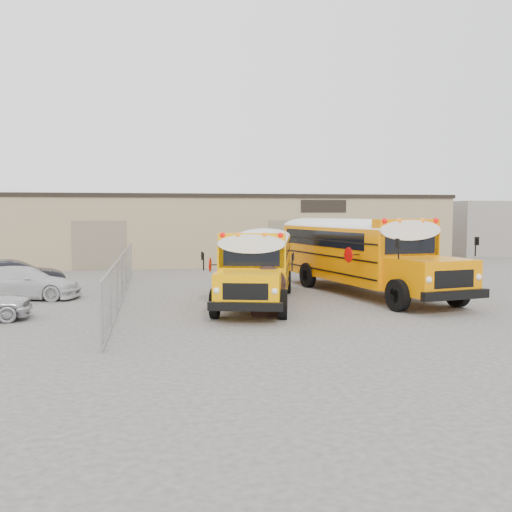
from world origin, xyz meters
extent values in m
plane|color=#4A4744|center=(0.00, 0.00, 0.00)|extent=(120.00, 120.00, 0.00)
cube|color=#92795A|center=(0.00, 20.00, 2.25)|extent=(30.00, 10.00, 4.50)
cube|color=black|center=(0.00, 20.00, 4.55)|extent=(30.20, 10.20, 0.25)
cube|color=black|center=(6.00, 14.98, 3.90)|extent=(3.00, 0.08, 0.80)
cube|color=#706550|center=(-8.00, 14.98, 1.50)|extent=(3.20, 0.08, 3.00)
cube|color=#706550|center=(4.00, 14.98, 1.50)|extent=(3.20, 0.08, 3.00)
cylinder|color=gray|center=(-6.00, -6.00, 0.90)|extent=(0.07, 0.07, 1.80)
cylinder|color=gray|center=(-6.00, -3.00, 0.90)|extent=(0.07, 0.07, 1.80)
cylinder|color=gray|center=(-6.00, 0.00, 0.90)|extent=(0.07, 0.07, 1.80)
cylinder|color=gray|center=(-6.00, 3.00, 0.90)|extent=(0.07, 0.07, 1.80)
cylinder|color=gray|center=(-6.00, 6.00, 0.90)|extent=(0.07, 0.07, 1.80)
cylinder|color=gray|center=(-6.00, 9.00, 0.90)|extent=(0.07, 0.07, 1.80)
cylinder|color=gray|center=(-6.00, 12.00, 0.90)|extent=(0.07, 0.07, 1.80)
cylinder|color=gray|center=(-6.00, 3.00, 1.78)|extent=(0.05, 18.00, 0.05)
cylinder|color=gray|center=(-6.00, 3.00, 0.05)|extent=(0.05, 18.00, 0.05)
cube|color=gray|center=(-6.00, 3.00, 0.90)|extent=(0.02, 18.00, 1.70)
cube|color=gray|center=(24.00, 24.00, 2.20)|extent=(10.00, 8.00, 4.40)
cube|color=#FCA400|center=(0.93, 7.89, 1.47)|extent=(4.12, 7.59, 1.95)
cube|color=#FCA400|center=(-0.24, 3.38, 1.04)|extent=(2.55, 2.55, 1.09)
cube|color=black|center=(0.03, 4.41, 2.02)|extent=(1.90, 0.54, 0.71)
cube|color=white|center=(0.93, 7.89, 2.59)|extent=(4.14, 7.66, 0.38)
cube|color=#FCA400|center=(0.09, 4.62, 2.61)|extent=(2.37, 1.05, 0.34)
sphere|color=#E50705|center=(-0.94, 4.66, 2.73)|extent=(0.19, 0.19, 0.19)
sphere|color=#E50705|center=(1.00, 4.16, 2.73)|extent=(0.19, 0.19, 0.19)
sphere|color=orange|center=(-0.40, 4.53, 2.73)|extent=(0.19, 0.19, 0.19)
sphere|color=orange|center=(0.47, 4.30, 2.73)|extent=(0.19, 0.19, 0.19)
cube|color=black|center=(-0.52, 2.30, 0.61)|extent=(2.31, 0.79, 0.27)
cube|color=black|center=(1.86, 11.44, 0.61)|extent=(2.30, 0.77, 0.27)
cube|color=black|center=(0.93, 7.89, 1.40)|extent=(4.12, 7.46, 0.06)
cube|color=black|center=(1.01, 8.17, 2.02)|extent=(3.86, 6.49, 0.59)
cylinder|color=black|center=(-1.31, 3.77, 0.49)|extent=(0.51, 1.02, 0.99)
cylinder|color=black|center=(0.88, 3.20, 0.49)|extent=(0.51, 1.02, 0.99)
cylinder|color=black|center=(0.20, 9.57, 0.49)|extent=(0.51, 1.02, 0.99)
cylinder|color=black|center=(2.39, 9.00, 0.49)|extent=(0.51, 1.02, 0.99)
cylinder|color=#BF0505|center=(-1.25, 5.90, 1.59)|extent=(0.16, 0.52, 0.53)
cube|color=orange|center=(2.62, 10.42, 1.72)|extent=(4.43, 8.83, 2.28)
cube|color=orange|center=(3.73, 5.09, 1.22)|extent=(2.89, 2.89, 1.28)
cube|color=black|center=(3.48, 6.31, 2.35)|extent=(2.24, 0.53, 0.83)
cube|color=white|center=(2.62, 10.42, 3.02)|extent=(4.45, 8.91, 0.44)
cube|color=orange|center=(3.43, 6.56, 3.05)|extent=(2.78, 1.10, 0.40)
sphere|color=#E50705|center=(2.34, 6.07, 3.19)|extent=(0.22, 0.22, 0.22)
sphere|color=#E50705|center=(4.62, 6.55, 3.19)|extent=(0.22, 0.22, 0.22)
sphere|color=orange|center=(2.96, 6.20, 3.19)|extent=(0.22, 0.22, 0.22)
sphere|color=orange|center=(3.99, 6.41, 3.19)|extent=(0.22, 0.22, 0.22)
cube|color=black|center=(4.00, 3.81, 0.71)|extent=(2.71, 0.79, 0.31)
cube|color=black|center=(1.75, 14.61, 0.71)|extent=(2.71, 0.77, 0.31)
cube|color=black|center=(2.62, 10.42, 1.63)|extent=(4.44, 8.67, 0.07)
cube|color=black|center=(2.56, 10.74, 2.35)|extent=(4.19, 7.53, 0.69)
cylinder|color=black|center=(2.41, 4.94, 0.58)|extent=(0.54, 1.19, 1.15)
cylinder|color=black|center=(5.00, 5.48, 0.58)|extent=(0.54, 1.19, 1.15)
cylinder|color=black|center=(0.99, 11.80, 0.58)|extent=(0.54, 1.19, 1.15)
cylinder|color=black|center=(3.58, 12.34, 0.58)|extent=(0.54, 1.19, 1.15)
cylinder|color=#BF0505|center=(1.36, 7.21, 1.85)|extent=(0.16, 0.62, 0.62)
cube|color=black|center=(-0.86, -1.36, 0.56)|extent=(1.31, 1.23, 1.12)
sphere|color=black|center=(-0.86, -1.36, 1.07)|extent=(1.23, 1.23, 1.23)
imported|color=silver|center=(-9.96, 3.82, 0.66)|extent=(4.82, 2.61, 1.32)
imported|color=black|center=(-10.79, 6.12, 0.70)|extent=(4.47, 2.42, 1.40)
camera|label=1|loc=(-4.63, -20.38, 3.51)|focal=40.00mm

